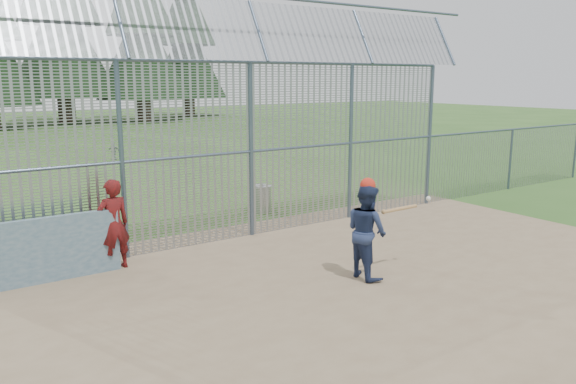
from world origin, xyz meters
TOP-DOWN VIEW (x-y plane):
  - ground at (0.00, 0.00)m, footprint 120.00×120.00m
  - dirt_infield at (0.00, -0.50)m, footprint 14.00×10.00m
  - dugout_wall at (-4.60, 2.90)m, footprint 2.50×0.12m
  - batter at (0.27, -0.16)m, footprint 0.72×0.90m
  - onlooker at (-3.42, 2.93)m, footprint 0.69×0.50m
  - bg_kid_seated at (1.25, 17.79)m, footprint 0.51×0.44m
  - batting_gear at (0.41, -0.19)m, footprint 1.51×0.45m
  - trash_can at (1.46, 5.41)m, footprint 0.56×0.56m
  - backstop_fence at (1.81, 3.43)m, footprint 20.09×0.81m

SIDE VIEW (x-z plane):
  - ground at x=0.00m, z-range 0.00..0.00m
  - dirt_infield at x=0.00m, z-range 0.00..0.02m
  - trash_can at x=1.46m, z-range -0.03..0.79m
  - bg_kid_seated at x=1.25m, z-range 0.00..0.82m
  - dugout_wall at x=-4.60m, z-range 0.02..1.22m
  - batter at x=0.27m, z-range 0.02..1.77m
  - onlooker at x=-3.42m, z-range 0.02..1.78m
  - batting_gear at x=0.41m, z-range 1.32..2.00m
  - backstop_fence at x=1.81m, z-range -0.29..5.01m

